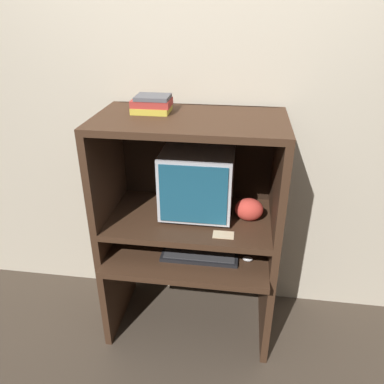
{
  "coord_description": "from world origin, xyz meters",
  "views": [
    {
      "loc": [
        0.27,
        -1.58,
        1.93
      ],
      "look_at": [
        0.01,
        0.28,
        0.97
      ],
      "focal_mm": 35.0,
      "sensor_mm": 36.0,
      "label": 1
    }
  ],
  "objects": [
    {
      "name": "ground_plane",
      "position": [
        0.0,
        0.0,
        0.0
      ],
      "size": [
        12.0,
        12.0,
        0.0
      ],
      "primitive_type": "plane",
      "color": "#3D3328"
    },
    {
      "name": "wall_back",
      "position": [
        0.0,
        0.62,
        1.3
      ],
      "size": [
        6.0,
        0.06,
        2.6
      ],
      "color": "#B2A893",
      "rests_on": "ground_plane"
    },
    {
      "name": "desk_base",
      "position": [
        0.0,
        0.23,
        0.41
      ],
      "size": [
        1.0,
        0.63,
        0.63
      ],
      "color": "#382316",
      "rests_on": "ground_plane"
    },
    {
      "name": "desk_monitor_shelf",
      "position": [
        0.0,
        0.28,
        0.78
      ],
      "size": [
        1.0,
        0.56,
        0.19
      ],
      "color": "#382316",
      "rests_on": "desk_base"
    },
    {
      "name": "hutch_upper",
      "position": [
        0.0,
        0.32,
        1.21
      ],
      "size": [
        1.0,
        0.56,
        0.58
      ],
      "color": "#382316",
      "rests_on": "desk_monitor_shelf"
    },
    {
      "name": "crt_monitor",
      "position": [
        0.03,
        0.34,
        1.02
      ],
      "size": [
        0.4,
        0.38,
        0.39
      ],
      "color": "#B2B2B7",
      "rests_on": "desk_monitor_shelf"
    },
    {
      "name": "keyboard",
      "position": [
        0.07,
        0.14,
        0.64
      ],
      "size": [
        0.44,
        0.14,
        0.03
      ],
      "color": "black",
      "rests_on": "desk_base"
    },
    {
      "name": "mouse",
      "position": [
        0.35,
        0.15,
        0.64
      ],
      "size": [
        0.06,
        0.04,
        0.03
      ],
      "color": "#B7B7B7",
      "rests_on": "desk_base"
    },
    {
      "name": "snack_bag",
      "position": [
        0.34,
        0.29,
        0.88
      ],
      "size": [
        0.16,
        0.12,
        0.13
      ],
      "color": "#BC382D",
      "rests_on": "desk_monitor_shelf"
    },
    {
      "name": "book_stack",
      "position": [
        -0.21,
        0.35,
        1.45
      ],
      "size": [
        0.2,
        0.15,
        0.09
      ],
      "color": "gold",
      "rests_on": "hutch_upper"
    },
    {
      "name": "paper_card",
      "position": [
        0.21,
        0.1,
        0.82
      ],
      "size": [
        0.11,
        0.07,
        0.0
      ],
      "color": "#CCB28C",
      "rests_on": "desk_monitor_shelf"
    }
  ]
}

